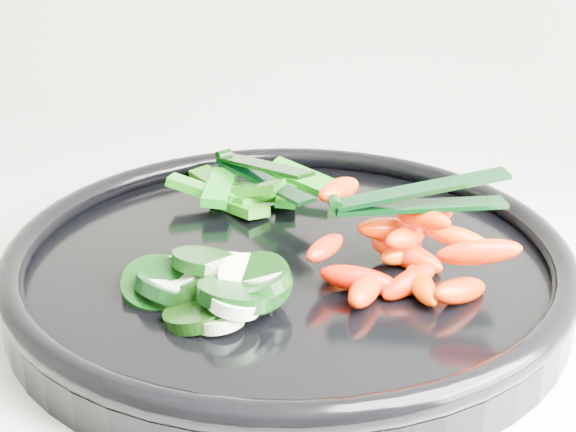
# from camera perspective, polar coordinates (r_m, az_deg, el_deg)

# --- Properties ---
(veggie_tray) EXTENTS (0.38, 0.38, 0.04)m
(veggie_tray) POSITION_cam_1_polar(r_m,az_deg,el_deg) (0.54, -0.00, -3.37)
(veggie_tray) COLOR black
(veggie_tray) RESTS_ON counter
(cucumber_pile) EXTENTS (0.12, 0.10, 0.04)m
(cucumber_pile) POSITION_cam_1_polar(r_m,az_deg,el_deg) (0.49, -6.04, -4.88)
(cucumber_pile) COLOR black
(cucumber_pile) RESTS_ON veggie_tray
(carrot_pile) EXTENTS (0.14, 0.15, 0.05)m
(carrot_pile) POSITION_cam_1_polar(r_m,az_deg,el_deg) (0.52, 8.12, -2.34)
(carrot_pile) COLOR #FF2200
(carrot_pile) RESTS_ON veggie_tray
(pepper_pile) EXTENTS (0.13, 0.09, 0.04)m
(pepper_pile) POSITION_cam_1_polar(r_m,az_deg,el_deg) (0.62, -2.80, 1.75)
(pepper_pile) COLOR #136109
(pepper_pile) RESTS_ON veggie_tray
(tong_carrot) EXTENTS (0.11, 0.05, 0.02)m
(tong_carrot) POSITION_cam_1_polar(r_m,az_deg,el_deg) (0.51, 9.06, 1.28)
(tong_carrot) COLOR black
(tong_carrot) RESTS_ON carrot_pile
(tong_pepper) EXTENTS (0.10, 0.08, 0.02)m
(tong_pepper) POSITION_cam_1_polar(r_m,az_deg,el_deg) (0.61, -2.02, 3.19)
(tong_pepper) COLOR black
(tong_pepper) RESTS_ON pepper_pile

